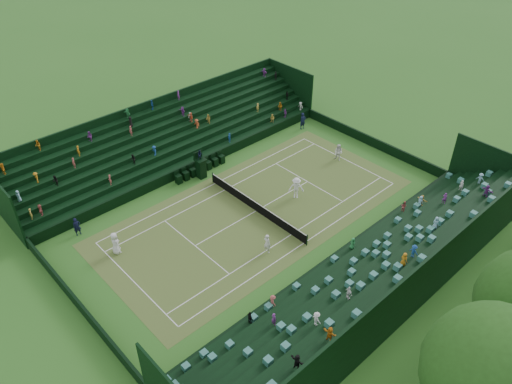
% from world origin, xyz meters
% --- Properties ---
extents(ground, '(160.00, 160.00, 0.00)m').
position_xyz_m(ground, '(0.00, 0.00, 0.00)').
color(ground, '#2F6A21').
rests_on(ground, ground).
extents(court_surface, '(12.97, 26.77, 0.01)m').
position_xyz_m(court_surface, '(0.00, 0.00, 0.01)').
color(court_surface, '#357025').
rests_on(court_surface, ground).
extents(perimeter_wall_north, '(17.17, 0.20, 1.00)m').
position_xyz_m(perimeter_wall_north, '(0.00, 15.88, 0.50)').
color(perimeter_wall_north, black).
rests_on(perimeter_wall_north, ground).
extents(perimeter_wall_south, '(17.17, 0.20, 1.00)m').
position_xyz_m(perimeter_wall_south, '(0.00, -15.88, 0.50)').
color(perimeter_wall_south, black).
rests_on(perimeter_wall_south, ground).
extents(perimeter_wall_east, '(0.20, 31.77, 1.00)m').
position_xyz_m(perimeter_wall_east, '(8.48, 0.00, 0.50)').
color(perimeter_wall_east, black).
rests_on(perimeter_wall_east, ground).
extents(perimeter_wall_west, '(0.20, 31.77, 1.00)m').
position_xyz_m(perimeter_wall_west, '(-8.48, 0.00, 0.50)').
color(perimeter_wall_west, black).
rests_on(perimeter_wall_west, ground).
extents(north_grandstand, '(6.60, 32.00, 4.90)m').
position_xyz_m(north_grandstand, '(12.66, 0.00, 1.55)').
color(north_grandstand, black).
rests_on(north_grandstand, ground).
extents(south_grandstand, '(6.60, 32.00, 4.90)m').
position_xyz_m(south_grandstand, '(-12.66, 0.00, 1.55)').
color(south_grandstand, black).
rests_on(south_grandstand, ground).
extents(tennis_net, '(11.67, 0.10, 1.06)m').
position_xyz_m(tennis_net, '(0.00, 0.00, 0.53)').
color(tennis_net, black).
rests_on(tennis_net, ground).
extents(umpire_chair, '(0.92, 0.92, 2.89)m').
position_xyz_m(umpire_chair, '(-7.16, -0.24, 1.24)').
color(umpire_chair, black).
rests_on(umpire_chair, ground).
extents(courtside_chairs, '(0.54, 5.51, 1.18)m').
position_xyz_m(courtside_chairs, '(-7.81, 0.15, 0.44)').
color(courtside_chairs, black).
rests_on(courtside_chairs, ground).
extents(player_near_west, '(0.94, 0.63, 1.90)m').
position_xyz_m(player_near_west, '(-3.41, -11.20, 0.95)').
color(player_near_west, white).
rests_on(player_near_west, ground).
extents(player_near_east, '(0.66, 0.47, 1.70)m').
position_xyz_m(player_near_east, '(4.24, -2.76, 0.85)').
color(player_near_east, silver).
rests_on(player_near_east, ground).
extents(player_far_west, '(0.90, 0.75, 1.69)m').
position_xyz_m(player_far_west, '(-0.55, 11.32, 0.85)').
color(player_far_west, white).
rests_on(player_far_west, ground).
extents(player_far_east, '(1.46, 1.46, 2.03)m').
position_xyz_m(player_far_east, '(0.92, 3.88, 1.01)').
color(player_far_east, white).
rests_on(player_far_east, ground).
extents(line_judge_north, '(0.52, 0.72, 1.84)m').
position_xyz_m(line_judge_north, '(-7.16, 13.37, 0.92)').
color(line_judge_north, black).
rests_on(line_judge_north, ground).
extents(line_judge_south, '(0.42, 0.61, 1.59)m').
position_xyz_m(line_judge_south, '(-7.34, -12.36, 0.80)').
color(line_judge_south, black).
rests_on(line_judge_south, ground).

